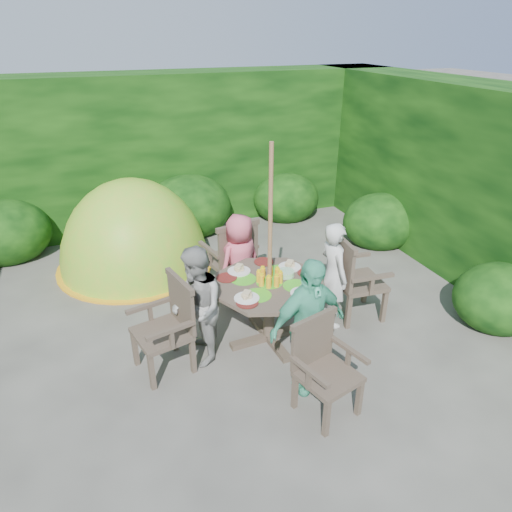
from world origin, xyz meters
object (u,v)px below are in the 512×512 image
object	(u,v)px
child_front	(308,326)
dome_tent	(138,264)
garden_chair_right	(353,277)
garden_chair_back	(232,256)
child_left	(197,307)
garden_chair_front	(323,366)
child_back	(240,262)
patio_table	(270,292)
child_right	(333,275)
parasol_pole	(270,251)
garden_chair_left	(169,325)

from	to	relation	value
child_front	dome_tent	size ratio (longest dim) A/B	0.52
garden_chair_right	garden_chair_back	size ratio (longest dim) A/B	0.99
child_left	dome_tent	size ratio (longest dim) A/B	0.49
garden_chair_right	garden_chair_front	bearing A→B (deg)	143.86
child_back	garden_chair_right	bearing A→B (deg)	125.93
child_left	patio_table	bearing A→B (deg)	97.07
child_back	child_front	xyz separation A→B (m)	(0.11, -1.60, 0.08)
patio_table	child_right	bearing A→B (deg)	3.83
garden_chair_back	child_back	size ratio (longest dim) A/B	0.83
garden_chair_front	dome_tent	distance (m)	3.68
patio_table	child_front	distance (m)	0.80
patio_table	child_back	xyz separation A→B (m)	(-0.06, 0.80, -0.01)
patio_table	child_right	size ratio (longest dim) A/B	1.06
child_left	garden_chair_front	bearing A→B (deg)	42.37
parasol_pole	child_left	distance (m)	0.93
garden_chair_left	child_front	xyz separation A→B (m)	(1.15, -0.74, 0.18)
parasol_pole	garden_chair_front	distance (m)	1.27
garden_chair_front	parasol_pole	bearing A→B (deg)	77.21
garden_chair_back	garden_chair_front	bearing A→B (deg)	81.27
garden_chair_right	garden_chair_front	xyz separation A→B (m)	(-1.03, -1.19, -0.06)
garden_chair_back	dome_tent	xyz separation A→B (m)	(-1.07, 1.25, -0.53)
garden_chair_right	child_left	bearing A→B (deg)	99.05
child_left	garden_chair_left	bearing A→B (deg)	-85.66
garden_chair_back	child_back	xyz separation A→B (m)	(0.01, -0.29, 0.07)
child_right	child_front	xyz separation A→B (m)	(-0.74, -0.85, 0.05)
child_front	garden_chair_back	bearing A→B (deg)	84.74
child_right	dome_tent	bearing A→B (deg)	38.35
patio_table	garden_chair_right	distance (m)	1.09
patio_table	child_back	distance (m)	0.80
child_right	child_front	world-z (taller)	child_front
patio_table	garden_chair_front	bearing A→B (deg)	-87.15
child_front	dome_tent	xyz separation A→B (m)	(-1.19, 3.14, -0.68)
parasol_pole	child_right	distance (m)	0.93
garden_chair_right	garden_chair_left	bearing A→B (deg)	98.63
child_right	child_left	xyz separation A→B (m)	(-1.60, -0.11, 0.01)
child_front	child_left	bearing A→B (deg)	130.11
child_right	dome_tent	xyz separation A→B (m)	(-1.93, 2.29, -0.63)
child_back	garden_chair_left	bearing A→B (deg)	17.28
garden_chair_left	child_back	size ratio (longest dim) A/B	0.78
parasol_pole	garden_chair_front	world-z (taller)	parasol_pole
child_left	garden_chair_back	bearing A→B (deg)	150.37
child_back	dome_tent	size ratio (longest dim) A/B	0.46
parasol_pole	garden_chair_front	xyz separation A→B (m)	(0.06, -1.10, -0.63)
garden_chair_front	child_left	xyz separation A→B (m)	(-0.86, 1.05, 0.17)
garden_chair_right	child_right	distance (m)	0.31
garden_chair_front	child_left	world-z (taller)	child_left
child_back	child_front	world-z (taller)	child_front
child_left	dome_tent	world-z (taller)	dome_tent
garden_chair_left	child_right	size ratio (longest dim) A/B	0.74
garden_chair_left	garden_chair_front	bearing A→B (deg)	34.48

